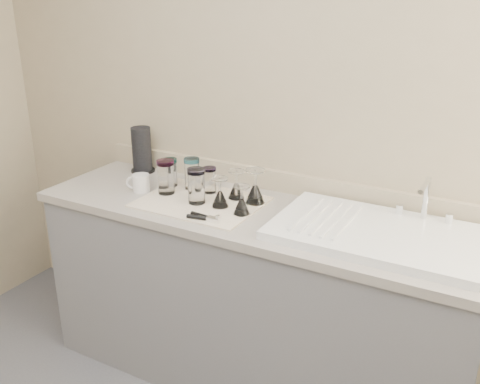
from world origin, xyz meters
The scene contains 16 objects.
room_envelope centered at (0.00, 0.00, 1.56)m, with size 3.54×3.50×2.52m.
counter_unit centered at (0.00, 1.20, 0.45)m, with size 2.06×0.62×0.90m.
sink_unit centered at (0.55, 1.20, 0.92)m, with size 0.82×0.50×0.22m.
dish_towel centered at (-0.26, 1.17, 0.90)m, with size 0.55×0.42×0.01m, color white.
tumbler_teal centered at (-0.51, 1.27, 0.98)m, with size 0.07×0.07×0.14m.
tumbler_cyan centered at (-0.39, 1.29, 0.99)m, with size 0.08×0.08×0.15m.
tumbler_purple centered at (-0.28, 1.29, 0.97)m, with size 0.06×0.06×0.13m.
tumbler_magenta centered at (-0.46, 1.18, 0.99)m, with size 0.08×0.08×0.16m.
tumbler_lavender centered at (-0.27, 1.15, 0.99)m, with size 0.08×0.08×0.16m.
goblet_back_left centered at (-0.14, 1.28, 0.95)m, with size 0.08×0.08×0.14m.
goblet_back_right centered at (-0.03, 1.27, 0.96)m, with size 0.09×0.09×0.16m.
goblet_front_left centered at (-0.15, 1.16, 0.95)m, with size 0.08×0.08×0.14m.
goblet_front_right centered at (-0.03, 1.13, 0.95)m, with size 0.07×0.07×0.13m.
can_opener centered at (-0.13, 1.00, 0.92)m, with size 0.15×0.05×0.02m.
white_mug centered at (-0.60, 1.15, 0.94)m, with size 0.13×0.11×0.09m.
paper_towel_roll centered at (-0.78, 1.40, 1.02)m, with size 0.13×0.13×0.24m.
Camera 1 is at (1.00, -0.75, 1.84)m, focal length 40.00 mm.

